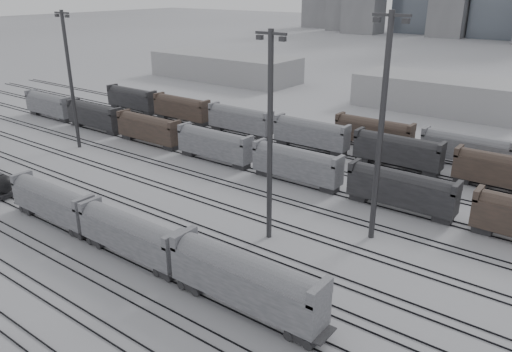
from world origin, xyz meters
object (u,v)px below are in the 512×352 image
Objects in this scene: light_mast_c at (270,134)px; hopper_car_a at (53,200)px; hopper_car_b at (130,233)px; hopper_car_c at (246,279)px.

hopper_car_a is at bearing -151.11° from light_mast_c.
hopper_car_a is 15.29m from hopper_car_b.
hopper_car_b is 16.44m from hopper_car_c.
hopper_car_c is at bearing 0.00° from hopper_car_a.
hopper_car_a is 29.96m from light_mast_c.
hopper_car_a is at bearing 180.00° from hopper_car_c.
hopper_car_a is at bearing 180.00° from hopper_car_b.
hopper_car_b is at bearing -0.00° from hopper_car_a.
hopper_car_b is 0.59× the size of light_mast_c.
hopper_car_c is at bearing -62.83° from light_mast_c.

